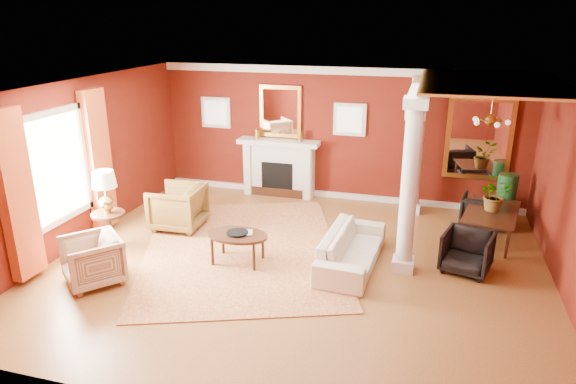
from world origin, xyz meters
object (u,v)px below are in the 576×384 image
(armchair_stripe, at_px, (92,258))
(dining_table, at_px, (493,217))
(side_table, at_px, (106,197))
(armchair_leopard, at_px, (178,205))
(sofa, at_px, (352,243))
(coffee_table, at_px, (237,236))

(armchair_stripe, relative_size, dining_table, 0.53)
(side_table, bearing_deg, armchair_leopard, 57.46)
(armchair_leopard, relative_size, armchair_stripe, 1.14)
(sofa, relative_size, coffee_table, 1.97)
(coffee_table, bearing_deg, armchair_stripe, -146.64)
(side_table, height_order, dining_table, side_table)
(armchair_stripe, xyz_separation_m, side_table, (-0.48, 1.17, 0.54))
(coffee_table, bearing_deg, sofa, 12.73)
(sofa, xyz_separation_m, coffee_table, (-1.84, -0.42, 0.08))
(coffee_table, bearing_deg, side_table, -178.16)
(coffee_table, relative_size, dining_table, 0.66)
(sofa, relative_size, armchair_leopard, 2.15)
(dining_table, bearing_deg, armchair_leopard, 111.70)
(sofa, distance_m, armchair_leopard, 3.54)
(side_table, distance_m, dining_table, 6.91)
(coffee_table, xyz_separation_m, dining_table, (4.15, 2.13, -0.03))
(sofa, distance_m, armchair_stripe, 4.08)
(armchair_leopard, xyz_separation_m, armchair_stripe, (-0.25, -2.32, -0.06))
(armchair_stripe, height_order, dining_table, dining_table)
(armchair_leopard, xyz_separation_m, coffee_table, (1.64, -1.07, 0.00))
(armchair_leopard, relative_size, dining_table, 0.60)
(armchair_leopard, height_order, dining_table, armchair_leopard)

